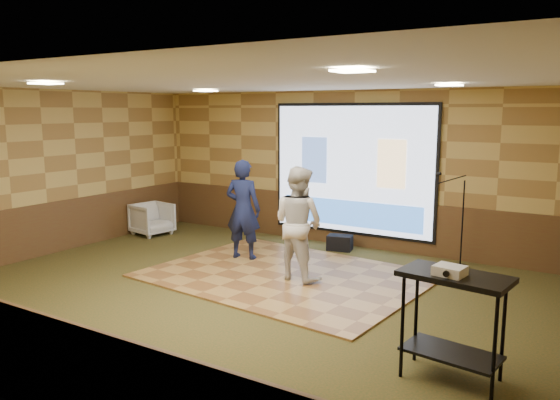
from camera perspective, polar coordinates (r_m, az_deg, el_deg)
The scene contains 18 objects.
ground at distance 7.92m, azimuth -3.17°, elevation -9.98°, with size 9.00×9.00×0.00m, color #283618.
room_shell at distance 7.49m, azimuth -3.31°, elevation 5.32°, with size 9.04×7.04×3.02m.
wainscot_back at distance 10.73m, azimuth 7.49°, elevation -2.26°, with size 9.00×0.04×0.95m, color #512F1B.
wainscot_front at distance 5.47m, azimuth -25.27°, elevation -14.67°, with size 9.00×0.04×0.95m, color #512F1B.
wainscot_left at distance 10.90m, azimuth -22.93°, elevation -2.74°, with size 0.04×7.00×0.95m, color #512F1B.
projector_screen at distance 10.54m, azimuth 7.51°, elevation 3.04°, with size 3.32×0.06×2.52m.
downlight_nw at distance 10.24m, azimuth -7.77°, elevation 11.23°, with size 0.32×0.32×0.02m, color beige.
downlight_ne at distance 8.20m, azimuth 17.28°, elevation 11.39°, with size 0.32×0.32×0.02m, color beige.
downlight_sw at distance 7.97m, azimuth -23.28°, elevation 11.13°, with size 0.32×0.32×0.02m, color beige.
downlight_se at distance 5.08m, azimuth 7.59°, elevation 13.23°, with size 0.32×0.32×0.02m, color beige.
dance_floor at distance 8.80m, azimuth 0.69°, elevation -7.87°, with size 4.17×3.18×0.03m, color #A3773B.
player_left at distance 9.57m, azimuth -3.87°, elevation -0.98°, with size 0.64×0.42×1.75m, color #141B41.
player_right at distance 8.38m, azimuth 1.92°, elevation -2.43°, with size 0.85×0.67×1.76m, color beige.
av_table at distance 5.62m, azimuth 17.70°, elevation -10.30°, with size 1.02×0.54×1.07m.
projector at distance 5.45m, azimuth 17.32°, elevation -7.04°, with size 0.28×0.23×0.09m, color white.
mic_stand at distance 9.72m, azimuth 18.12°, elevation -3.75°, with size 0.62×0.26×1.59m.
banquet_chair at distance 11.91m, azimuth -13.21°, elevation -1.94°, with size 0.72×0.75×0.68m, color gray.
duffel_bag at distance 10.42m, azimuth 6.27°, elevation -4.45°, with size 0.46×0.30×0.28m, color black.
Camera 1 is at (4.28, -6.12, 2.62)m, focal length 35.00 mm.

